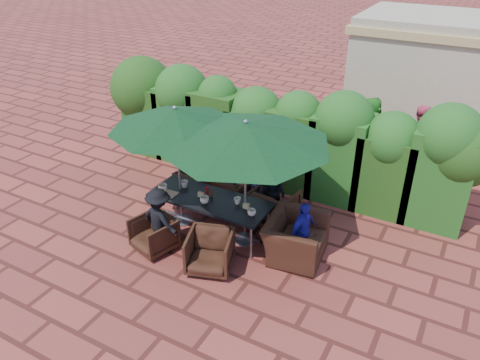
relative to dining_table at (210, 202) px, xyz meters
The scene contains 32 objects.
ground 0.73m from the dining_table, 40.99° to the left, with size 80.00×80.00×0.00m, color brown.
dining_table is the anchor object (origin of this frame).
umbrella_left 1.69m from the dining_table, behind, with size 2.44×2.44×2.46m.
umbrella_right 1.70m from the dining_table, ahead, with size 2.98×2.98×2.46m.
chair_far_left 1.25m from the dining_table, 134.88° to the left, with size 0.75×0.70×0.77m, color black.
chair_far_mid 1.04m from the dining_table, 91.88° to the left, with size 0.81×0.76×0.84m, color black.
chair_far_right 1.31m from the dining_table, 42.79° to the left, with size 0.80×0.75×0.83m, color black.
chair_near_left 1.19m from the dining_table, 122.37° to the right, with size 0.69×0.65×0.71m, color black.
chair_near_right 1.14m from the dining_table, 58.54° to the right, with size 0.75×0.71×0.78m, color black.
chair_end_right 1.73m from the dining_table, ahead, with size 1.15×0.75×1.00m, color black.
adult_far_left 1.24m from the dining_table, 128.01° to the left, with size 0.63×0.37×1.27m, color silver.
adult_far_mid 0.89m from the dining_table, 91.18° to the left, with size 0.42×0.34×1.17m, color #1E1B95.
adult_far_right 1.25m from the dining_table, 45.53° to the left, with size 0.62×0.38×1.29m, color black.
adult_near_left 1.02m from the dining_table, 121.25° to the right, with size 0.79×0.36×1.24m, color black.
adult_end_right 1.86m from the dining_table, ahead, with size 0.67×0.33×1.14m, color #1E1B95.
child_left 1.20m from the dining_table, 113.44° to the left, with size 0.26×0.21×0.73m, color #F2557B.
child_right 1.17m from the dining_table, 65.76° to the left, with size 0.33×0.26×0.90m, color #724699.
pedestrian_a 4.85m from the dining_table, 68.13° to the left, with size 1.56×0.56×1.67m, color green.
pedestrian_b 5.46m from the dining_table, 57.94° to the left, with size 0.78×0.48×1.63m, color #F2557B.
pedestrian_c 5.68m from the dining_table, 53.64° to the left, with size 1.09×0.50×1.70m, color #9A99A2.
cup_a 0.97m from the dining_table, 168.64° to the right, with size 0.18×0.18×0.14m, color beige.
cup_b 0.69m from the dining_table, 168.95° to the left, with size 0.15×0.15×0.14m, color beige.
cup_c 0.23m from the dining_table, 90.70° to the right, with size 0.17×0.17×0.13m, color beige.
cup_d 0.57m from the dining_table, ahead, with size 0.13×0.13×0.12m, color beige.
cup_e 0.97m from the dining_table, ahead, with size 0.15×0.15×0.12m, color beige.
ketchup_bottle 0.23m from the dining_table, 137.42° to the left, with size 0.04×0.04×0.17m, color #B20C0A.
sauce_bottle 0.18m from the dining_table, 95.40° to the left, with size 0.04×0.04×0.17m, color #4C230C.
serving_tray 0.83m from the dining_table, 163.10° to the right, with size 0.35×0.25×0.02m, color #A97651.
number_block_left 0.22m from the dining_table, behind, with size 0.12×0.06×0.10m, color #DDB771.
number_block_right 0.78m from the dining_table, ahead, with size 0.12×0.06×0.10m, color #DDB771.
hedge_wall 2.58m from the dining_table, 86.55° to the left, with size 9.10×1.60×2.48m.
building 8.12m from the dining_table, 62.68° to the left, with size 6.20×3.08×3.20m.
Camera 1 is at (3.91, -6.48, 5.36)m, focal length 35.00 mm.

